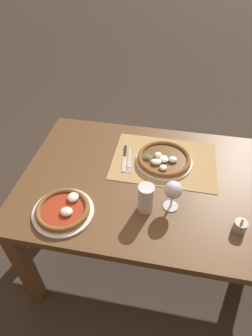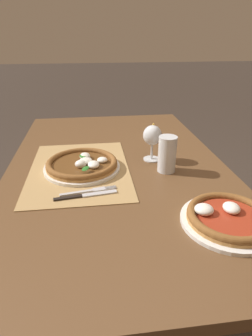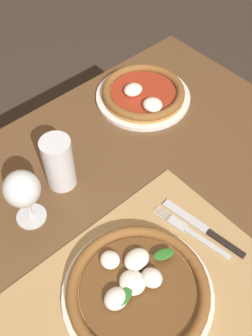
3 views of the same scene
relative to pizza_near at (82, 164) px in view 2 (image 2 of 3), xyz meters
The scene contains 10 objects.
ground_plane 0.78m from the pizza_near, 103.02° to the left, with size 24.00×24.00×0.00m, color #382D26.
dining_table 0.19m from the pizza_near, 103.02° to the left, with size 1.49×0.91×0.74m.
paper_placemat 0.03m from the pizza_near, 98.88° to the right, with size 0.56×0.40×0.00m, color #A88451.
pizza_near is the anchor object (origin of this frame).
pizza_far 0.59m from the pizza_near, 45.74° to the left, with size 0.28×0.28×0.05m.
wine_glass 0.31m from the pizza_near, 101.32° to the left, with size 0.08×0.08×0.16m.
pint_glass 0.34m from the pizza_near, 80.69° to the left, with size 0.07×0.07×0.15m.
fork 0.19m from the pizza_near, ahead, with size 0.05×0.20×0.00m.
knife 0.21m from the pizza_near, ahead, with size 0.05×0.22×0.01m.
votive_candle 0.51m from the pizza_near, 133.94° to the left, with size 0.06×0.06×0.07m.
Camera 2 is at (1.07, -0.10, 1.25)m, focal length 30.00 mm.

